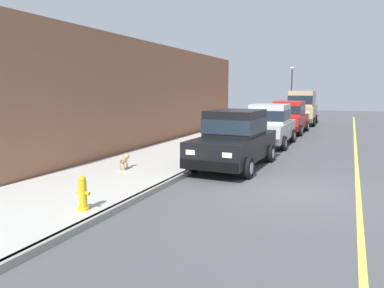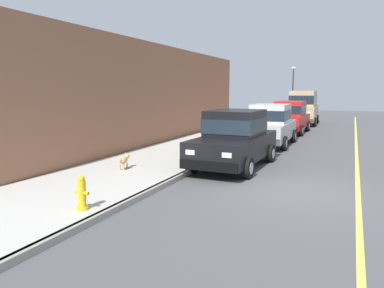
% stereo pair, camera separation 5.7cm
% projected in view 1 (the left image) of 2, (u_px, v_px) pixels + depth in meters
% --- Properties ---
extents(ground_plane, '(80.00, 80.00, 0.00)m').
position_uv_depth(ground_plane, '(291.00, 190.00, 9.62)').
color(ground_plane, '#4C4C4F').
extents(curb, '(0.16, 64.00, 0.14)m').
position_uv_depth(curb, '(180.00, 176.00, 10.87)').
color(curb, gray).
rests_on(curb, ground).
extents(sidewalk, '(3.60, 64.00, 0.14)m').
position_uv_depth(sidewalk, '(129.00, 171.00, 11.57)').
color(sidewalk, '#B7B5AD').
rests_on(sidewalk, ground).
extents(lane_centre_line, '(0.12, 57.60, 0.01)m').
position_uv_depth(lane_centre_line, '(358.00, 197.00, 9.00)').
color(lane_centre_line, '#E0D64C').
rests_on(lane_centre_line, ground).
extents(car_black_sedan, '(2.14, 4.66, 1.92)m').
position_uv_depth(car_black_sedan, '(235.00, 138.00, 12.37)').
color(car_black_sedan, black).
rests_on(car_black_sedan, ground).
extents(car_silver_sedan, '(2.06, 4.61, 1.92)m').
position_uv_depth(car_silver_sedan, '(269.00, 124.00, 17.34)').
color(car_silver_sedan, '#BCBCC1').
rests_on(car_silver_sedan, ground).
extents(car_red_sedan, '(2.10, 4.64, 1.92)m').
position_uv_depth(car_red_sedan, '(289.00, 117.00, 22.30)').
color(car_red_sedan, red).
rests_on(car_red_sedan, ground).
extents(car_tan_van, '(2.23, 4.95, 2.52)m').
position_uv_depth(car_tan_van, '(302.00, 106.00, 27.69)').
color(car_tan_van, tan).
rests_on(car_tan_van, ground).
extents(dog_tan, '(0.28, 0.75, 0.49)m').
position_uv_depth(dog_tan, '(124.00, 160.00, 11.48)').
color(dog_tan, tan).
rests_on(dog_tan, sidewalk).
extents(fire_hydrant, '(0.34, 0.24, 0.72)m').
position_uv_depth(fire_hydrant, '(83.00, 194.00, 7.55)').
color(fire_hydrant, gold).
rests_on(fire_hydrant, sidewalk).
extents(street_lamp, '(0.36, 0.36, 4.42)m').
position_uv_depth(street_lamp, '(292.00, 86.00, 32.04)').
color(street_lamp, '#2D2D33').
rests_on(street_lamp, sidewalk).
extents(building_facade, '(0.50, 20.00, 4.66)m').
position_uv_depth(building_facade, '(159.00, 95.00, 17.45)').
color(building_facade, '#8C5B42').
rests_on(building_facade, ground).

